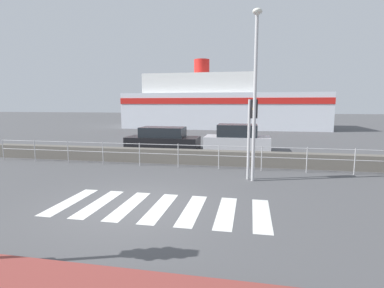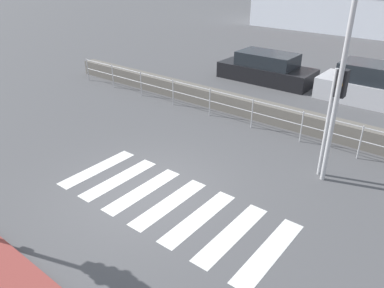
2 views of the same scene
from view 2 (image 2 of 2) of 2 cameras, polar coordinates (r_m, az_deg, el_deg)
ground_plane at (r=9.65m, az=-6.83°, el=-7.39°), size 160.00×160.00×0.00m
crosswalk at (r=9.22m, az=-3.46°, el=-9.03°), size 5.85×2.40×0.01m
seawall at (r=13.89m, az=10.90°, el=4.90°), size 20.05×0.55×0.66m
harbor_fence at (r=13.04m, az=9.20°, el=5.31°), size 18.09×0.04×1.05m
traffic_light_far at (r=10.00m, az=21.04°, el=6.21°), size 0.34×0.32×2.96m
streetlamp at (r=9.29m, az=22.31°, el=14.22°), size 0.32×0.91×5.94m
parked_car_black at (r=18.48m, az=11.29°, el=11.14°), size 4.51×1.82×1.35m
parked_car_silver at (r=16.95m, az=25.29°, el=8.04°), size 3.84×1.86×1.59m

